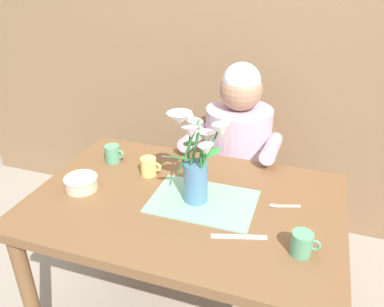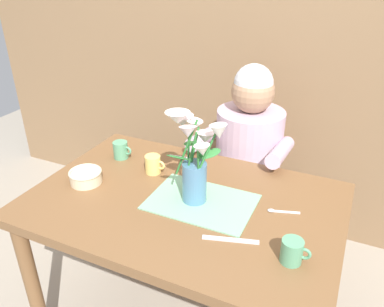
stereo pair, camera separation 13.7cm
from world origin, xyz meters
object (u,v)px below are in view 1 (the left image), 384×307
Objects in this scene: dinner_knife at (239,237)px; ceramic_mug at (113,154)px; tea_cup at (302,244)px; seated_person at (236,168)px; coffee_cup at (149,166)px; flower_vase at (195,155)px; ceramic_bowl at (81,182)px.

ceramic_mug is at bearing 136.69° from dinner_knife.
tea_cup is 1.00× the size of ceramic_mug.
tea_cup is at bearing -60.99° from seated_person.
coffee_cup is 0.21m from ceramic_mug.
flower_vase reaches higher than ceramic_mug.
dinner_knife is (0.17, -0.77, 0.18)m from seated_person.
flower_vase is (-0.04, -0.61, 0.38)m from seated_person.
ceramic_mug reaches higher than dinner_knife.
coffee_cup and ceramic_mug have the same top height.
seated_person reaches higher than tea_cup.
seated_person is 0.90m from tea_cup.
dinner_knife is (0.21, -0.16, -0.20)m from flower_vase.
dinner_knife is (0.67, -0.09, -0.03)m from ceramic_bowl.
flower_vase is at bearing -21.41° from ceramic_mug.
tea_cup is (0.38, -0.78, 0.22)m from seated_person.
ceramic_bowl is at bearing 155.92° from dinner_knife.
flower_vase is 3.99× the size of coffee_cup.
tea_cup and ceramic_mug have the same top height.
flower_vase is at bearing -90.10° from seated_person.
flower_vase is 3.99× the size of tea_cup.
coffee_cup is 1.00× the size of ceramic_mug.
flower_vase reaches higher than dinner_knife.
coffee_cup is at bearing -15.26° from ceramic_mug.
flower_vase reaches higher than ceramic_bowl.
seated_person is at bearing 59.73° from coffee_cup.
ceramic_mug is (-0.87, 0.35, 0.00)m from tea_cup.
tea_cup is (0.20, -0.01, 0.04)m from dinner_knife.
seated_person is 0.69m from ceramic_mug.
seated_person reaches higher than ceramic_bowl.
seated_person is 3.06× the size of flower_vase.
flower_vase is 1.95× the size of dinner_knife.
dinner_knife is 2.04× the size of coffee_cup.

